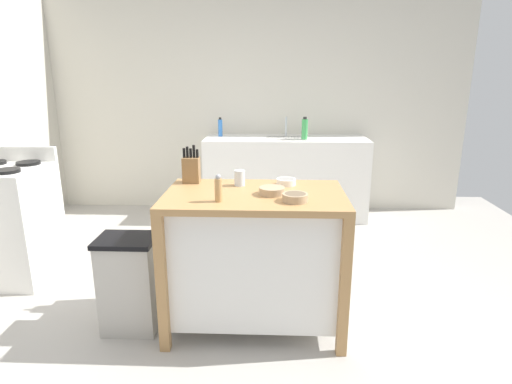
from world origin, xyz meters
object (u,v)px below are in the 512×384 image
object	(u,v)px
knife_block	(191,169)
bottle_hand_soap	(305,129)
stove	(10,223)
bowl_ceramic_small	(272,191)
trash_bin	(130,284)
bottle_spray_cleaner	(220,128)
drinking_cup	(240,178)
bowl_stoneware_deep	(286,182)
bowl_ceramic_wide	(295,197)
kitchen_island	(255,252)
sink_faucet	(286,126)
pepper_grinder	(218,189)

from	to	relation	value
knife_block	bottle_hand_soap	distance (m)	2.09
knife_block	stove	xyz separation A→B (m)	(-1.54, 0.34, -0.53)
knife_block	stove	world-z (taller)	knife_block
bowl_ceramic_small	bottle_hand_soap	xyz separation A→B (m)	(0.35, 2.17, 0.10)
bowl_ceramic_small	stove	size ratio (longest dim) A/B	0.15
trash_bin	bottle_spray_cleaner	distance (m)	2.54
drinking_cup	bottle_spray_cleaner	bearing A→B (deg)	100.18
knife_block	bowl_ceramic_small	bearing A→B (deg)	-26.85
bottle_hand_soap	bottle_spray_cleaner	xyz separation A→B (m)	(-0.94, 0.18, -0.01)
bowl_stoneware_deep	trash_bin	size ratio (longest dim) A/B	0.20
drinking_cup	bottle_spray_cleaner	world-z (taller)	bottle_spray_cleaner
bowl_ceramic_wide	bowl_stoneware_deep	bearing A→B (deg)	96.28
knife_block	bowl_ceramic_wide	world-z (taller)	knife_block
drinking_cup	trash_bin	xyz separation A→B (m)	(-0.69, -0.27, -0.63)
bowl_ceramic_wide	stove	world-z (taller)	stove
kitchen_island	bottle_spray_cleaner	xyz separation A→B (m)	(-0.49, 2.32, 0.50)
trash_bin	knife_block	bearing A→B (deg)	43.64
bowl_ceramic_small	bowl_stoneware_deep	distance (m)	0.25
bowl_stoneware_deep	sink_faucet	xyz separation A→B (m)	(0.06, 2.16, 0.10)
drinking_cup	bottle_hand_soap	xyz separation A→B (m)	(0.56, 1.97, 0.07)
knife_block	bottle_hand_soap	xyz separation A→B (m)	(0.89, 1.90, 0.03)
pepper_grinder	sink_faucet	world-z (taller)	sink_faucet
bowl_stoneware_deep	stove	bearing A→B (deg)	169.99
bowl_ceramic_small	pepper_grinder	bearing A→B (deg)	-152.90
stove	bowl_ceramic_small	bearing A→B (deg)	-16.49
bottle_spray_cleaner	stove	xyz separation A→B (m)	(-1.48, -1.74, -0.55)
kitchen_island	bottle_spray_cleaner	world-z (taller)	bottle_spray_cleaner
knife_block	sink_faucet	distance (m)	2.23
bowl_ceramic_wide	bottle_spray_cleaner	distance (m)	2.59
trash_bin	stove	distance (m)	1.37
bottle_hand_soap	drinking_cup	bearing A→B (deg)	-105.87
kitchen_island	bowl_ceramic_small	distance (m)	0.43
bowl_ceramic_wide	stove	distance (m)	2.38
kitchen_island	stove	world-z (taller)	stove
knife_block	bottle_spray_cleaner	world-z (taller)	knife_block
knife_block	drinking_cup	size ratio (longest dim) A/B	2.49
bowl_ceramic_small	kitchen_island	bearing A→B (deg)	164.89
knife_block	drinking_cup	world-z (taller)	knife_block
bowl_ceramic_small	bottle_spray_cleaner	world-z (taller)	bottle_spray_cleaner
drinking_cup	pepper_grinder	world-z (taller)	pepper_grinder
pepper_grinder	stove	size ratio (longest dim) A/B	0.16
bottle_hand_soap	bowl_ceramic_wide	bearing A→B (deg)	-95.29
bottle_hand_soap	bowl_stoneware_deep	bearing A→B (deg)	-97.47
bowl_stoneware_deep	pepper_grinder	world-z (taller)	pepper_grinder
sink_faucet	bowl_ceramic_wide	bearing A→B (deg)	-90.37
sink_faucet	bottle_hand_soap	xyz separation A→B (m)	(0.20, -0.23, 0.00)
knife_block	bottle_spray_cleaner	size ratio (longest dim) A/B	1.18
bowl_ceramic_wide	trash_bin	world-z (taller)	bowl_ceramic_wide
bottle_hand_soap	stove	bearing A→B (deg)	-147.33
bowl_ceramic_small	trash_bin	size ratio (longest dim) A/B	0.25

